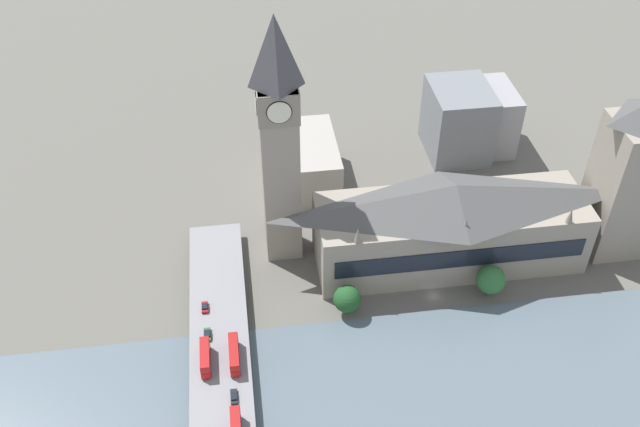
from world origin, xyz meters
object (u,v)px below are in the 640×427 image
(road_bridge, at_px, (222,401))
(car_northbound_mid, at_px, (205,307))
(double_decker_bus_rear, at_px, (234,354))
(car_northbound_tail, at_px, (207,334))
(double_decker_bus_mid, at_px, (205,357))
(parliament_hall, at_px, (451,224))
(victoria_tower, at_px, (631,176))
(car_southbound_lead, at_px, (234,397))
(clock_tower, at_px, (279,139))

(road_bridge, bearing_deg, car_northbound_mid, 6.68)
(road_bridge, relative_size, double_decker_bus_rear, 11.37)
(car_northbound_tail, bearing_deg, car_northbound_mid, 2.99)
(double_decker_bus_rear, bearing_deg, double_decker_bus_mid, 91.11)
(parliament_hall, relative_size, car_northbound_tail, 18.64)
(victoria_tower, relative_size, car_southbound_lead, 12.99)
(parliament_hall, relative_size, car_southbound_lead, 18.26)
(road_bridge, bearing_deg, car_southbound_lead, -93.02)
(road_bridge, bearing_deg, double_decker_bus_mid, 17.22)
(clock_tower, relative_size, double_decker_bus_rear, 6.80)
(clock_tower, distance_m, car_northbound_mid, 52.63)
(victoria_tower, distance_m, double_decker_bus_rear, 129.54)
(parliament_hall, relative_size, victoria_tower, 1.41)
(double_decker_bus_rear, relative_size, car_northbound_mid, 2.92)
(double_decker_bus_mid, relative_size, double_decker_bus_rear, 0.91)
(clock_tower, xyz_separation_m, road_bridge, (-58.98, 21.61, -38.72))
(victoria_tower, bearing_deg, double_decker_bus_mid, 105.28)
(parliament_hall, bearing_deg, car_southbound_lead, 124.53)
(road_bridge, relative_size, car_southbound_lead, 29.90)
(victoria_tower, bearing_deg, car_northbound_tail, 101.38)
(victoria_tower, bearing_deg, double_decker_bus_rear, 106.12)
(double_decker_bus_mid, xyz_separation_m, double_decker_bus_rear, (0.15, -7.61, -0.14))
(victoria_tower, bearing_deg, car_northbound_mid, 96.97)
(parliament_hall, height_order, car_northbound_mid, parliament_hall)
(road_bridge, bearing_deg, double_decker_bus_rear, -18.50)
(double_decker_bus_rear, distance_m, car_northbound_tail, 11.90)
(clock_tower, distance_m, road_bridge, 73.78)
(clock_tower, xyz_separation_m, double_decker_bus_mid, (-47.24, 25.25, -35.01))
(double_decker_bus_rear, bearing_deg, parliament_hall, -62.56)
(road_bridge, height_order, car_northbound_mid, car_northbound_mid)
(clock_tower, relative_size, victoria_tower, 1.38)
(parliament_hall, xyz_separation_m, car_southbound_lead, (-47.54, 69.09, -9.05))
(car_northbound_tail, bearing_deg, clock_tower, -33.26)
(clock_tower, relative_size, car_southbound_lead, 17.89)
(parliament_hall, bearing_deg, car_northbound_mid, 101.83)
(parliament_hall, xyz_separation_m, double_decker_bus_mid, (-35.63, 75.96, -6.93))
(clock_tower, xyz_separation_m, car_northbound_mid, (-27.53, 25.29, -37.04))
(parliament_hall, bearing_deg, road_bridge, 123.22)
(road_bridge, bearing_deg, parliament_hall, -56.78)
(parliament_hall, bearing_deg, clock_tower, 77.10)
(clock_tower, height_order, car_southbound_lead, clock_tower)
(double_decker_bus_mid, bearing_deg, road_bridge, -162.78)
(parliament_hall, relative_size, car_northbound_mid, 20.25)
(double_decker_bus_mid, distance_m, car_northbound_tail, 9.72)
(double_decker_bus_mid, distance_m, double_decker_bus_rear, 7.61)
(victoria_tower, relative_size, road_bridge, 0.43)
(parliament_hall, xyz_separation_m, double_decker_bus_rear, (-35.48, 68.35, -7.08))
(road_bridge, distance_m, double_decker_bus_rear, 13.03)
(clock_tower, xyz_separation_m, double_decker_bus_rear, (-47.09, 17.64, -35.15))
(double_decker_bus_rear, bearing_deg, victoria_tower, -73.88)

